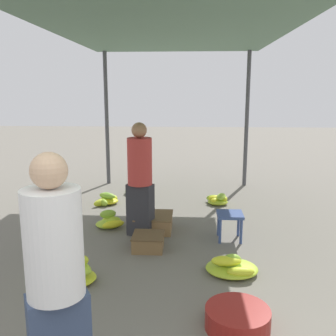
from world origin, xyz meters
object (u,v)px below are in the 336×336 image
(basin_black, at_px, (238,319))
(crate_near, at_px, (154,222))
(banana_pile_left_3, at_px, (107,199))
(banana_pile_right_0, at_px, (217,200))
(banana_pile_right_1, at_px, (232,267))
(banana_pile_left_0, at_px, (110,222))
(stool, at_px, (230,218))
(crate_mid, at_px, (148,242))
(vendor_foreground, at_px, (56,281))
(banana_pile_left_1, at_px, (73,273))
(shopper_walking_mid, at_px, (140,178))
(banana_pile_left_2, at_px, (136,189))

(basin_black, distance_m, crate_near, 2.40)
(banana_pile_left_3, distance_m, banana_pile_right_0, 1.96)
(banana_pile_right_1, bearing_deg, banana_pile_left_0, 140.59)
(stool, distance_m, crate_mid, 1.13)
(banana_pile_right_0, height_order, crate_near, crate_near)
(crate_near, bearing_deg, vendor_foreground, -95.55)
(banana_pile_left_3, bearing_deg, basin_black, -61.74)
(banana_pile_left_1, height_order, banana_pile_right_1, banana_pile_left_1)
(vendor_foreground, distance_m, crate_mid, 2.52)
(banana_pile_left_3, xyz_separation_m, crate_mid, (0.95, -1.90, 0.02))
(banana_pile_right_1, bearing_deg, stool, 85.61)
(stool, relative_size, banana_pile_right_1, 0.65)
(vendor_foreground, distance_m, banana_pile_left_1, 1.73)
(banana_pile_left_0, height_order, crate_mid, banana_pile_left_0)
(basin_black, height_order, banana_pile_right_0, banana_pile_right_0)
(banana_pile_right_0, relative_size, banana_pile_right_1, 0.72)
(basin_black, distance_m, banana_pile_right_0, 3.56)
(banana_pile_right_0, distance_m, banana_pile_right_1, 2.59)
(shopper_walking_mid, bearing_deg, banana_pile_right_1, -43.27)
(banana_pile_left_0, xyz_separation_m, banana_pile_left_1, (-0.04, -1.62, 0.02))
(basin_black, distance_m, shopper_walking_mid, 2.41)
(banana_pile_left_1, height_order, banana_pile_left_2, banana_pile_left_1)
(banana_pile_right_1, height_order, crate_near, crate_near)
(banana_pile_left_1, relative_size, banana_pile_left_3, 0.99)
(vendor_foreground, height_order, banana_pile_left_3, vendor_foreground)
(banana_pile_left_3, height_order, crate_mid, banana_pile_left_3)
(stool, distance_m, basin_black, 1.95)
(banana_pile_left_2, bearing_deg, banana_pile_right_1, -64.95)
(stool, bearing_deg, basin_black, -93.94)
(crate_near, bearing_deg, banana_pile_right_0, 53.03)
(vendor_foreground, bearing_deg, banana_pile_right_1, 54.79)
(banana_pile_left_2, bearing_deg, vendor_foreground, -87.24)
(banana_pile_right_1, distance_m, crate_near, 1.59)
(banana_pile_right_1, bearing_deg, banana_pile_left_1, -170.33)
(basin_black, bearing_deg, stool, 86.06)
(banana_pile_right_0, relative_size, crate_near, 0.78)
(stool, bearing_deg, vendor_foreground, -115.88)
(vendor_foreground, distance_m, banana_pile_left_2, 5.08)
(banana_pile_right_1, height_order, shopper_walking_mid, shopper_walking_mid)
(vendor_foreground, distance_m, stool, 3.12)
(banana_pile_left_0, bearing_deg, crate_near, -7.16)
(stool, height_order, banana_pile_right_1, stool)
(banana_pile_left_0, distance_m, banana_pile_right_0, 2.08)
(vendor_foreground, height_order, banana_pile_left_1, vendor_foreground)
(banana_pile_left_1, distance_m, crate_near, 1.69)
(stool, distance_m, banana_pile_left_1, 2.16)
(vendor_foreground, xyz_separation_m, banana_pile_left_2, (-0.24, 5.02, -0.75))
(banana_pile_left_2, bearing_deg, banana_pile_left_0, -93.58)
(banana_pile_right_0, bearing_deg, crate_mid, -116.94)
(banana_pile_left_0, distance_m, crate_mid, 0.98)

